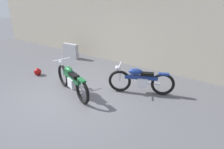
{
  "coord_description": "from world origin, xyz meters",
  "views": [
    {
      "loc": [
        4.21,
        -3.86,
        3.08
      ],
      "look_at": [
        0.8,
        1.03,
        0.55
      ],
      "focal_mm": 32.21,
      "sensor_mm": 36.0,
      "label": 1
    }
  ],
  "objects_px": {
    "stone_marker": "(71,51)",
    "motorcycle_blue": "(140,80)",
    "helmet": "(38,72)",
    "motorcycle_green": "(72,80)"
  },
  "relations": [
    {
      "from": "helmet",
      "to": "motorcycle_green",
      "type": "xyz_separation_m",
      "value": [
        2.19,
        -0.3,
        0.33
      ]
    },
    {
      "from": "helmet",
      "to": "motorcycle_blue",
      "type": "relative_size",
      "value": 0.14
    },
    {
      "from": "motorcycle_blue",
      "to": "motorcycle_green",
      "type": "relative_size",
      "value": 0.93
    },
    {
      "from": "stone_marker",
      "to": "helmet",
      "type": "bearing_deg",
      "value": -77.98
    },
    {
      "from": "stone_marker",
      "to": "helmet",
      "type": "height_order",
      "value": "stone_marker"
    },
    {
      "from": "motorcycle_blue",
      "to": "motorcycle_green",
      "type": "xyz_separation_m",
      "value": [
        -1.75,
        -1.27,
        0.02
      ]
    },
    {
      "from": "stone_marker",
      "to": "helmet",
      "type": "xyz_separation_m",
      "value": [
        0.48,
        -2.25,
        -0.22
      ]
    },
    {
      "from": "stone_marker",
      "to": "motorcycle_blue",
      "type": "relative_size",
      "value": 0.41
    },
    {
      "from": "motorcycle_blue",
      "to": "motorcycle_green",
      "type": "distance_m",
      "value": 2.16
    },
    {
      "from": "stone_marker",
      "to": "motorcycle_green",
      "type": "xyz_separation_m",
      "value": [
        2.67,
        -2.55,
        0.12
      ]
    }
  ]
}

